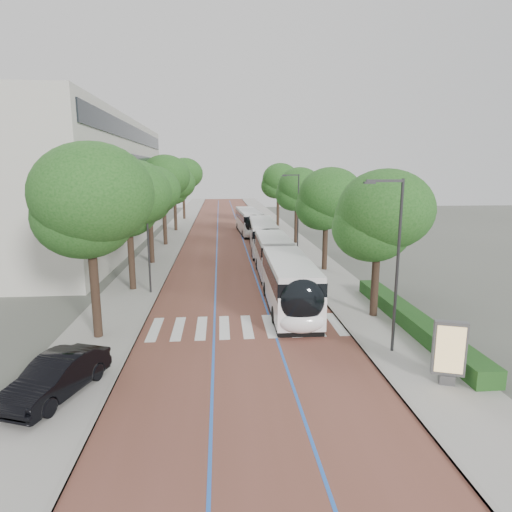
# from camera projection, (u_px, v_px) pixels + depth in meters

# --- Properties ---
(ground) EXTENTS (160.00, 160.00, 0.00)m
(ground) POSITION_uv_depth(u_px,v_px,m) (244.00, 334.00, 22.56)
(ground) COLOR #51544C
(ground) RESTS_ON ground
(road) EXTENTS (11.00, 140.00, 0.02)m
(road) POSITION_uv_depth(u_px,v_px,m) (229.00, 230.00, 61.64)
(road) COLOR brown
(road) RESTS_ON ground
(sidewalk_left) EXTENTS (4.00, 140.00, 0.12)m
(sidewalk_left) POSITION_uv_depth(u_px,v_px,m) (176.00, 231.00, 61.01)
(sidewalk_left) COLOR #999691
(sidewalk_left) RESTS_ON ground
(sidewalk_right) EXTENTS (4.00, 140.00, 0.12)m
(sidewalk_right) POSITION_uv_depth(u_px,v_px,m) (280.00, 229.00, 62.25)
(sidewalk_right) COLOR #999691
(sidewalk_right) RESTS_ON ground
(kerb_left) EXTENTS (0.20, 140.00, 0.14)m
(kerb_left) POSITION_uv_depth(u_px,v_px,m) (189.00, 230.00, 61.17)
(kerb_left) COLOR gray
(kerb_left) RESTS_ON ground
(kerb_right) EXTENTS (0.20, 140.00, 0.14)m
(kerb_right) POSITION_uv_depth(u_px,v_px,m) (267.00, 230.00, 62.09)
(kerb_right) COLOR gray
(kerb_right) RESTS_ON ground
(zebra_crossing) EXTENTS (10.55, 3.60, 0.01)m
(zebra_crossing) POSITION_uv_depth(u_px,v_px,m) (247.00, 326.00, 23.54)
(zebra_crossing) COLOR silver
(zebra_crossing) RESTS_ON ground
(lane_line_left) EXTENTS (0.12, 126.00, 0.01)m
(lane_line_left) POSITION_uv_depth(u_px,v_px,m) (217.00, 230.00, 61.50)
(lane_line_left) COLOR blue
(lane_line_left) RESTS_ON road
(lane_line_right) EXTENTS (0.12, 126.00, 0.01)m
(lane_line_right) POSITION_uv_depth(u_px,v_px,m) (240.00, 230.00, 61.77)
(lane_line_right) COLOR blue
(lane_line_right) RESTS_ON road
(office_building) EXTENTS (18.11, 40.00, 14.00)m
(office_building) POSITION_uv_depth(u_px,v_px,m) (53.00, 184.00, 46.94)
(office_building) COLOR beige
(office_building) RESTS_ON ground
(hedge) EXTENTS (1.20, 14.00, 0.80)m
(hedge) POSITION_uv_depth(u_px,v_px,m) (412.00, 319.00, 23.20)
(hedge) COLOR #194718
(hedge) RESTS_ON sidewalk_right
(streetlight_near) EXTENTS (1.82, 0.20, 8.00)m
(streetlight_near) POSITION_uv_depth(u_px,v_px,m) (394.00, 253.00, 19.22)
(streetlight_near) COLOR #2E2E31
(streetlight_near) RESTS_ON sidewalk_right
(streetlight_far) EXTENTS (1.82, 0.20, 8.00)m
(streetlight_far) POSITION_uv_depth(u_px,v_px,m) (296.00, 207.00, 43.65)
(streetlight_far) COLOR #2E2E31
(streetlight_far) RESTS_ON sidewalk_right
(lamp_post_left) EXTENTS (0.14, 0.14, 8.00)m
(lamp_post_left) POSITION_uv_depth(u_px,v_px,m) (148.00, 236.00, 29.06)
(lamp_post_left) COLOR #2E2E31
(lamp_post_left) RESTS_ON sidewalk_left
(trees_left) EXTENTS (6.32, 61.05, 10.07)m
(trees_left) POSITION_uv_depth(u_px,v_px,m) (162.00, 187.00, 46.79)
(trees_left) COLOR black
(trees_left) RESTS_ON ground
(trees_right) EXTENTS (5.42, 47.36, 9.01)m
(trees_right) POSITION_uv_depth(u_px,v_px,m) (307.00, 194.00, 43.65)
(trees_right) COLOR black
(trees_right) RESTS_ON ground
(lead_bus) EXTENTS (2.84, 18.44, 3.20)m
(lead_bus) POSITION_uv_depth(u_px,v_px,m) (281.00, 270.00, 29.84)
(lead_bus) COLOR black
(lead_bus) RESTS_ON ground
(bus_queued_0) EXTENTS (3.05, 12.49, 3.20)m
(bus_queued_0) POSITION_uv_depth(u_px,v_px,m) (263.00, 236.00, 45.45)
(bus_queued_0) COLOR white
(bus_queued_0) RESTS_ON ground
(bus_queued_1) EXTENTS (3.13, 12.51, 3.20)m
(bus_queued_1) POSITION_uv_depth(u_px,v_px,m) (249.00, 222.00, 58.14)
(bus_queued_1) COLOR white
(bus_queued_1) RESTS_ON ground
(ad_panel) EXTENTS (1.29, 0.73, 2.58)m
(ad_panel) POSITION_uv_depth(u_px,v_px,m) (449.00, 351.00, 16.81)
(ad_panel) COLOR #59595B
(ad_panel) RESTS_ON sidewalk_right
(parked_car) EXTENTS (3.07, 4.92, 1.53)m
(parked_car) POSITION_uv_depth(u_px,v_px,m) (57.00, 376.00, 16.00)
(parked_car) COLOR black
(parked_car) RESTS_ON sidewalk_left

